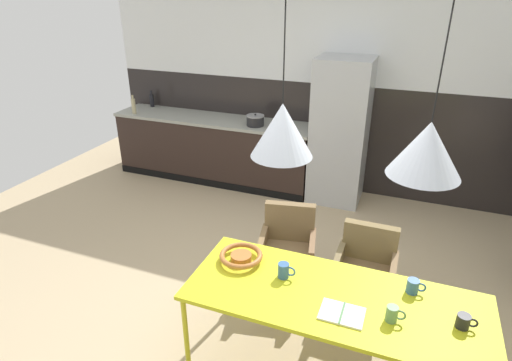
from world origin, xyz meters
name	(u,v)px	position (x,y,z in m)	size (l,w,h in m)	color
ground_plane	(257,311)	(0.00, 0.00, 0.00)	(8.23, 8.23, 0.00)	tan
back_wall_splashback_dark	(330,137)	(0.00, 2.76, 0.72)	(6.33, 0.12, 1.44)	black
back_wall_panel_upper	(339,24)	(0.00, 2.76, 2.16)	(6.33, 0.12, 1.44)	white
kitchen_counter	(214,149)	(-1.59, 2.40, 0.46)	(2.88, 0.63, 0.91)	#2C201B
refrigerator_column	(340,132)	(0.19, 2.40, 0.92)	(0.66, 0.60, 1.84)	#ADAFB2
dining_table	(334,301)	(0.72, -0.47, 0.71)	(1.96, 0.77, 0.76)	gold
armchair_head_of_table	(367,260)	(0.84, 0.38, 0.50)	(0.49, 0.47, 0.78)	brown
armchair_corner_seat	(288,239)	(0.13, 0.43, 0.52)	(0.56, 0.55, 0.82)	brown
fruit_bowl	(241,256)	(0.00, -0.33, 0.80)	(0.32, 0.32, 0.07)	#B2662D
open_book	(342,313)	(0.80, -0.62, 0.76)	(0.27, 0.20, 0.02)	white
mug_wide_latte	(464,321)	(1.48, -0.46, 0.80)	(0.12, 0.08, 0.09)	black
mug_short_terracotta	(413,286)	(1.19, -0.24, 0.81)	(0.12, 0.08, 0.10)	#335B93
mug_glass_clear	(393,314)	(1.09, -0.56, 0.81)	(0.12, 0.07, 0.10)	#5B8456
mug_dark_espresso	(284,271)	(0.35, -0.40, 0.81)	(0.13, 0.08, 0.11)	#335B93
cooking_pot	(255,120)	(-0.91, 2.30, 0.98)	(0.24, 0.24, 0.16)	black
bottle_wine_green	(152,100)	(-2.72, 2.61, 1.01)	(0.06, 0.06, 0.24)	black
bottle_vinegar_dark	(134,106)	(-2.75, 2.20, 1.02)	(0.06, 0.06, 0.27)	tan
pendant_lamp_over_table_near	(282,130)	(0.33, -0.46, 1.84)	(0.37, 0.37, 1.15)	black
pendant_lamp_over_table_far	(427,149)	(1.11, -0.44, 1.83)	(0.39, 0.39, 1.16)	black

